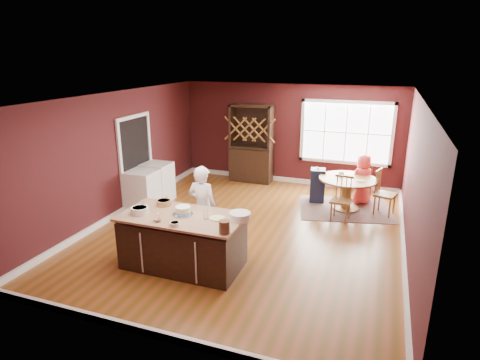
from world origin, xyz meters
The scene contains 27 objects.
room_shell centered at (0.00, 0.00, 1.35)m, with size 7.00×7.00×7.00m.
window centered at (1.50, 3.47, 1.50)m, with size 2.36×0.10×1.66m, color white, non-canonical shape.
doorway centered at (-2.97, 0.60, 1.02)m, with size 0.08×1.26×2.13m, color white, non-canonical shape.
kitchen_island centered at (-0.56, -1.71, 0.44)m, with size 2.03×1.06×0.92m.
dining_table centered at (1.76, 1.91, 0.53)m, with size 1.30×1.30×0.75m.
baker centered at (-0.53, -0.98, 0.79)m, with size 0.58×0.38×1.58m, color white.
layer_cake centered at (-0.56, -1.66, 0.99)m, with size 0.35×0.35×0.14m, color white, non-canonical shape.
bowl_blue centered at (-1.26, -1.87, 0.98)m, with size 0.29×0.29×0.11m, color beige.
bowl_yellow centered at (-1.08, -1.40, 0.97)m, with size 0.25×0.25×0.10m, color brown.
bowl_pink centered at (-0.81, -2.06, 0.94)m, with size 0.13×0.13×0.05m, color silver.
bowl_olive centered at (-0.47, -2.12, 0.95)m, with size 0.16×0.16×0.06m, color beige.
drinking_glass centered at (-0.13, -1.71, 1.00)m, with size 0.08×0.08×0.16m, color silver.
dinner_plate centered at (0.03, -1.63, 0.93)m, with size 0.25×0.25×0.02m, color #F6E1B9.
white_tub centered at (0.39, -1.54, 0.98)m, with size 0.34×0.34×0.12m, color beige.
stoneware_crock centered at (0.35, -2.10, 1.02)m, with size 0.17×0.17×0.20m, color brown.
rug centered at (1.76, 1.91, 0.01)m, with size 2.08×1.61×0.01m, color brown.
chair_east centered at (2.59, 1.85, 0.52)m, with size 0.44×0.42×1.04m, color olive, non-canonical shape.
chair_south centered at (1.71, 1.17, 0.49)m, with size 0.42×0.40×0.99m, color #985730, non-canonical shape.
chair_north centered at (2.09, 2.68, 0.48)m, with size 0.40×0.38×0.95m, color brown, non-canonical shape.
seated_woman centered at (2.06, 2.40, 0.61)m, with size 0.59×0.39×1.21m, color #ED4042.
high_chair centered at (1.04, 2.18, 0.43)m, with size 0.35×0.35×0.85m, color black, non-canonical shape.
toddler centered at (1.01, 2.26, 0.81)m, with size 0.18×0.14×0.26m, color #8CA5BF, non-canonical shape.
table_plate centered at (2.05, 1.78, 0.76)m, with size 0.20×0.20×0.01m, color beige.
table_cup centered at (1.59, 2.03, 0.80)m, with size 0.12×0.12×0.09m, color silver.
hutch centered at (-1.00, 3.22, 1.08)m, with size 1.17×0.49×2.15m, color #311C0C.
washer centered at (-2.64, 0.28, 0.46)m, with size 0.64×0.62×0.93m, color white.
dryer centered at (-2.64, 0.92, 0.47)m, with size 0.65×0.63×0.94m, color white.
Camera 1 is at (2.41, -7.11, 3.46)m, focal length 30.00 mm.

